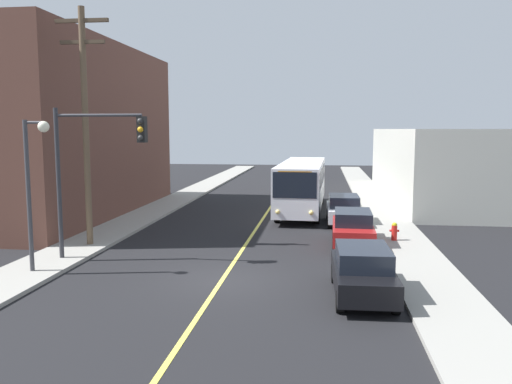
# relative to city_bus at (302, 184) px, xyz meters

# --- Properties ---
(ground_plane) EXTENTS (120.00, 120.00, 0.00)m
(ground_plane) POSITION_rel_city_bus_xyz_m (-2.20, -15.81, -1.82)
(ground_plane) COLOR black
(sidewalk_left) EXTENTS (2.50, 90.00, 0.15)m
(sidewalk_left) POSITION_rel_city_bus_xyz_m (-9.45, -5.81, -1.74)
(sidewalk_left) COLOR gray
(sidewalk_left) RESTS_ON ground
(sidewalk_right) EXTENTS (2.50, 90.00, 0.15)m
(sidewalk_right) POSITION_rel_city_bus_xyz_m (5.05, -5.81, -1.74)
(sidewalk_right) COLOR gray
(sidewalk_right) RESTS_ON ground
(lane_stripe_center) EXTENTS (0.16, 60.00, 0.01)m
(lane_stripe_center) POSITION_rel_city_bus_xyz_m (-2.20, -0.81, -1.81)
(lane_stripe_center) COLOR #D8CC4C
(lane_stripe_center) RESTS_ON ground
(building_left_brick) EXTENTS (10.00, 18.91, 10.40)m
(building_left_brick) POSITION_rel_city_bus_xyz_m (-15.69, -2.91, 3.38)
(building_left_brick) COLOR brown
(building_left_brick) RESTS_ON ground
(building_right_warehouse) EXTENTS (12.00, 23.77, 5.32)m
(building_right_warehouse) POSITION_rel_city_bus_xyz_m (12.30, 7.95, 0.84)
(building_right_warehouse) COLOR #B2B2A8
(building_right_warehouse) RESTS_ON ground
(city_bus) EXTENTS (2.90, 12.21, 3.20)m
(city_bus) POSITION_rel_city_bus_xyz_m (0.00, 0.00, 0.00)
(city_bus) COLOR silver
(city_bus) RESTS_ON ground
(parked_car_black) EXTENTS (1.92, 4.45, 1.62)m
(parked_car_black) POSITION_rel_city_bus_xyz_m (2.58, -17.15, -0.98)
(parked_car_black) COLOR black
(parked_car_black) RESTS_ON ground
(parked_car_red) EXTENTS (1.89, 4.44, 1.62)m
(parked_car_red) POSITION_rel_city_bus_xyz_m (2.69, -9.71, -0.98)
(parked_car_red) COLOR maroon
(parked_car_red) RESTS_ON ground
(parked_car_white) EXTENTS (1.88, 4.43, 1.62)m
(parked_car_white) POSITION_rel_city_bus_xyz_m (2.49, -4.13, -0.98)
(parked_car_white) COLOR silver
(parked_car_white) RESTS_ON ground
(utility_pole_near) EXTENTS (2.40, 0.28, 10.41)m
(utility_pole_near) POSITION_rel_city_bus_xyz_m (-9.12, -11.50, 4.04)
(utility_pole_near) COLOR brown
(utility_pole_near) RESTS_ON sidewalk_left
(traffic_signal_left_corner) EXTENTS (3.75, 0.48, 6.00)m
(traffic_signal_left_corner) POSITION_rel_city_bus_xyz_m (-7.61, -14.06, 2.49)
(traffic_signal_left_corner) COLOR #2D2D33
(traffic_signal_left_corner) RESTS_ON sidewalk_left
(street_lamp_left) EXTENTS (0.98, 0.40, 5.50)m
(street_lamp_left) POSITION_rel_city_bus_xyz_m (-9.03, -16.06, 1.92)
(street_lamp_left) COLOR #38383D
(street_lamp_left) RESTS_ON sidewalk_left
(fire_hydrant) EXTENTS (0.44, 0.26, 0.84)m
(fire_hydrant) POSITION_rel_city_bus_xyz_m (4.65, -8.97, -1.23)
(fire_hydrant) COLOR red
(fire_hydrant) RESTS_ON sidewalk_right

